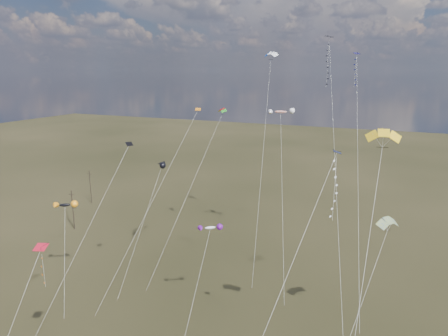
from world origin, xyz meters
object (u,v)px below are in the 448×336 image
at_px(utility_pole_far, 90,187).
at_px(novelty_black_orange, 65,205).
at_px(parafoil_yellow, 384,134).
at_px(diamond_black_high, 329,74).
at_px(utility_pole_near, 73,209).

relative_size(utility_pole_far, novelty_black_orange, 0.61).
xyz_separation_m(utility_pole_far, parafoil_yellow, (64.51, -35.18, 21.70)).
distance_m(parafoil_yellow, novelty_black_orange, 43.20).
bearing_deg(parafoil_yellow, diamond_black_high, 110.73).
xyz_separation_m(utility_pole_near, novelty_black_orange, (15.64, -16.83, 8.41)).
distance_m(utility_pole_near, novelty_black_orange, 24.47).
relative_size(utility_pole_near, parafoil_yellow, 0.30).
relative_size(utility_pole_far, diamond_black_high, 0.22).
height_order(utility_pole_near, utility_pole_far, same).
relative_size(diamond_black_high, parafoil_yellow, 1.34).
height_order(utility_pole_near, parafoil_yellow, parafoil_yellow).
height_order(utility_pole_far, diamond_black_high, diamond_black_high).
distance_m(utility_pole_far, parafoil_yellow, 76.62).
xyz_separation_m(diamond_black_high, parafoil_yellow, (8.42, -22.24, -4.64)).
height_order(utility_pole_near, diamond_black_high, diamond_black_high).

